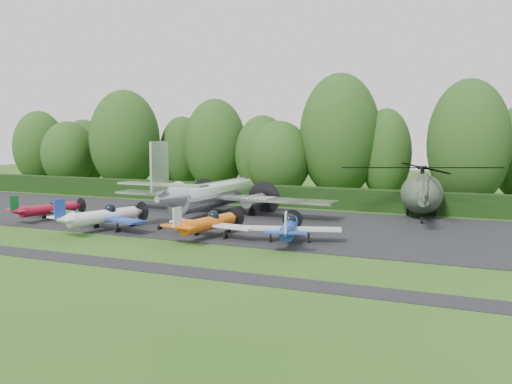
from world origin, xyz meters
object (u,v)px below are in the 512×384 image
at_px(light_plane_red, 49,209).
at_px(helicopter, 422,190).
at_px(transport_plane, 212,194).
at_px(light_plane_white, 103,216).
at_px(light_plane_orange, 208,223).
at_px(light_plane_blue, 290,227).

relative_size(light_plane_red, helicopter, 0.41).
bearing_deg(transport_plane, helicopter, 19.27).
bearing_deg(light_plane_white, helicopter, 22.51).
bearing_deg(light_plane_white, transport_plane, 53.43).
distance_m(light_plane_white, helicopter, 26.44).
height_order(transport_plane, light_plane_orange, transport_plane).
height_order(light_plane_orange, helicopter, helicopter).
height_order(light_plane_orange, light_plane_blue, light_plane_blue).
bearing_deg(transport_plane, light_plane_red, -146.77).
distance_m(light_plane_red, light_plane_blue, 21.63).
bearing_deg(light_plane_orange, light_plane_red, 166.12).
relative_size(light_plane_orange, helicopter, 0.44).
bearing_deg(light_plane_red, transport_plane, 21.19).
xyz_separation_m(light_plane_white, helicopter, (20.59, 16.54, 1.23)).
relative_size(light_plane_red, light_plane_white, 0.86).
bearing_deg(light_plane_blue, transport_plane, 156.85).
bearing_deg(helicopter, transport_plane, -150.68).
relative_size(light_plane_white, helicopter, 0.47).
xyz_separation_m(light_plane_white, light_plane_orange, (8.45, 0.70, -0.07)).
relative_size(light_plane_white, light_plane_blue, 1.05).
height_order(light_plane_red, light_plane_blue, light_plane_blue).
distance_m(transport_plane, light_plane_red, 13.60).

